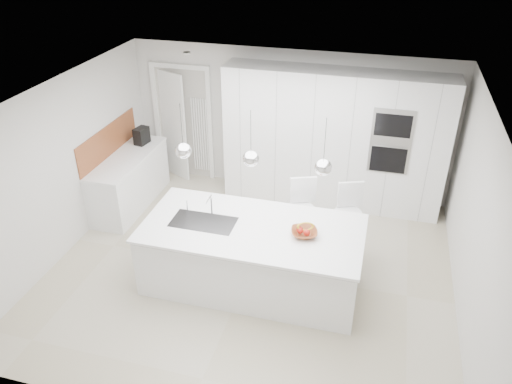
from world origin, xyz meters
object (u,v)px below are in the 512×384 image
(fruit_bowl, at_px, (304,233))
(island_base, at_px, (252,259))
(espresso_machine, at_px, (142,136))
(bar_stool_left, at_px, (300,220))
(bar_stool_right, at_px, (347,224))

(fruit_bowl, bearing_deg, island_base, -176.74)
(fruit_bowl, xyz_separation_m, espresso_machine, (-3.20, 2.02, 0.10))
(espresso_machine, xyz_separation_m, bar_stool_left, (3.01, -1.21, -0.45))
(bar_stool_right, bearing_deg, bar_stool_left, 167.42)
(island_base, relative_size, bar_stool_left, 2.35)
(bar_stool_left, height_order, bar_stool_right, bar_stool_left)
(bar_stool_left, bearing_deg, island_base, -141.04)
(espresso_machine, distance_m, bar_stool_right, 3.86)
(fruit_bowl, height_order, bar_stool_left, bar_stool_left)
(fruit_bowl, distance_m, espresso_machine, 3.79)
(island_base, relative_size, espresso_machine, 9.76)
(espresso_machine, bearing_deg, island_base, -29.64)
(island_base, xyz_separation_m, fruit_bowl, (0.67, 0.04, 0.51))
(island_base, xyz_separation_m, espresso_machine, (-2.53, 2.06, 0.61))
(island_base, bearing_deg, fruit_bowl, 3.26)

